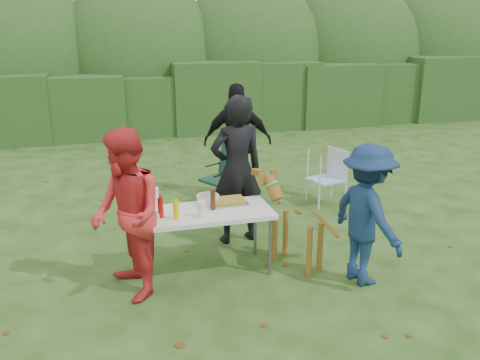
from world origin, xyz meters
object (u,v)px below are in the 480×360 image
object	(u,v)px
child	(367,215)
mustard_bottle	(176,210)
camping_chair	(222,176)
paper_towel_roll	(154,199)
ketchup_bottle	(161,208)
person_red_jacket	(127,215)
person_black_puffy	(238,142)
person_cook	(237,170)
dog	(297,225)
folding_table	(205,216)
lawn_chair	(326,177)
beer_bottle	(213,199)

from	to	relation	value
child	mustard_bottle	xyz separation A→B (m)	(-1.97, 0.53, 0.06)
camping_chair	paper_towel_roll	bearing A→B (deg)	26.25
paper_towel_roll	ketchup_bottle	bearing A→B (deg)	-79.49
person_red_jacket	person_black_puffy	bearing A→B (deg)	132.25
person_red_jacket	mustard_bottle	size ratio (longest dim) A/B	8.89
person_cook	dog	size ratio (longest dim) A/B	1.78
mustard_bottle	paper_towel_roll	world-z (taller)	paper_towel_roll
dog	mustard_bottle	bearing A→B (deg)	64.17
person_cook	ketchup_bottle	xyz separation A→B (m)	(-1.07, -0.80, -0.11)
child	ketchup_bottle	distance (m)	2.22
camping_chair	child	bearing A→B (deg)	79.45
dog	paper_towel_roll	size ratio (longest dim) A/B	4.14
child	ketchup_bottle	xyz separation A→B (m)	(-2.13, 0.63, 0.07)
camping_chair	mustard_bottle	size ratio (longest dim) A/B	5.00
folding_table	child	size ratio (longest dim) A/B	0.96
dog	lawn_chair	world-z (taller)	dog
lawn_chair	paper_towel_roll	bearing A→B (deg)	12.32
person_black_puffy	ketchup_bottle	xyz separation A→B (m)	(-1.55, -2.50, -0.07)
child	person_red_jacket	bearing A→B (deg)	70.37
person_black_puffy	camping_chair	distance (m)	0.70
folding_table	person_black_puffy	world-z (taller)	person_black_puffy
person_red_jacket	person_black_puffy	distance (m)	3.33
person_cook	person_black_puffy	xyz separation A→B (m)	(0.48, 1.69, -0.04)
camping_chair	paper_towel_roll	world-z (taller)	same
person_black_puffy	camping_chair	world-z (taller)	person_black_puffy
camping_chair	mustard_bottle	distance (m)	2.43
camping_chair	lawn_chair	size ratio (longest dim) A/B	1.15
person_black_puffy	person_cook	bearing A→B (deg)	89.90
folding_table	paper_towel_roll	size ratio (longest dim) A/B	5.77
lawn_chair	beer_bottle	world-z (taller)	beer_bottle
mustard_bottle	folding_table	bearing A→B (deg)	23.85
folding_table	camping_chair	xyz separation A→B (m)	(0.70, 2.02, -0.19)
lawn_chair	mustard_bottle	bearing A→B (deg)	19.35
child	mustard_bottle	size ratio (longest dim) A/B	7.80
lawn_chair	mustard_bottle	xyz separation A→B (m)	(-2.64, -1.87, 0.40)
dog	lawn_chair	bearing A→B (deg)	-60.06
folding_table	child	world-z (taller)	child
camping_chair	mustard_bottle	world-z (taller)	camping_chair
child	lawn_chair	xyz separation A→B (m)	(0.66, 2.41, -0.34)
dog	camping_chair	world-z (taller)	dog
mustard_bottle	lawn_chair	bearing A→B (deg)	35.39
camping_chair	ketchup_bottle	world-z (taller)	camping_chair
dog	ketchup_bottle	world-z (taller)	dog
child	ketchup_bottle	bearing A→B (deg)	63.01
camping_chair	person_red_jacket	bearing A→B (deg)	26.24
person_red_jacket	dog	xyz separation A→B (m)	(1.93, 0.15, -0.38)
person_cook	camping_chair	world-z (taller)	person_cook
person_black_puffy	child	bearing A→B (deg)	116.22
dog	ketchup_bottle	bearing A→B (deg)	60.63
person_cook	dog	distance (m)	1.10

